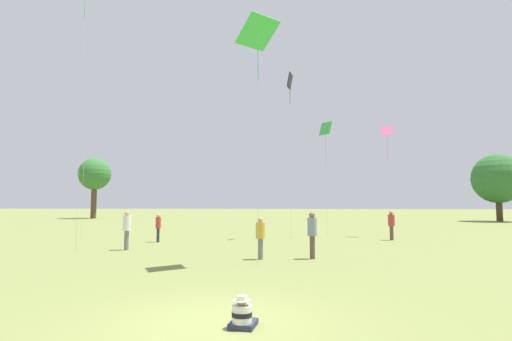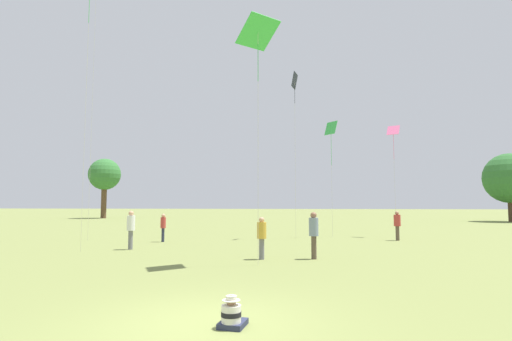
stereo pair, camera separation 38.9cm
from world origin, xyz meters
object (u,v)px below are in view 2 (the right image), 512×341
person_standing_2 (163,225)px  kite_1 (295,85)px  person_standing_0 (262,234)px  seated_toddler (232,315)px  distant_tree_1 (105,175)px  person_standing_4 (131,226)px  kite_6 (331,132)px  distant_tree_0 (510,178)px  person_standing_1 (397,223)px  kite_3 (393,134)px  person_standing_3 (314,231)px  kite_7 (258,36)px

person_standing_2 → kite_1: (7.51, 3.07, 8.83)m
kite_1 → person_standing_0: bearing=50.3°
seated_toddler → distant_tree_1: (-28.29, 48.94, 6.18)m
person_standing_4 → seated_toddler: bearing=-82.0°
kite_6 → distant_tree_0: bearing=139.5°
kite_6 → distant_tree_0: (22.73, 24.32, -1.81)m
person_standing_4 → kite_6: 14.45m
person_standing_1 → person_standing_2: size_ratio=1.09×
kite_1 → kite_3: bearing=165.4°
person_standing_3 → distant_tree_1: distant_tree_1 is taller
person_standing_0 → kite_7: 7.60m
person_standing_0 → kite_3: size_ratio=0.22×
person_standing_1 → kite_7: size_ratio=0.19×
person_standing_3 → distant_tree_1: size_ratio=0.21×
kite_7 → person_standing_2: bearing=-49.3°
person_standing_0 → kite_7: bearing=3.2°
kite_3 → distant_tree_0: (18.56, 23.74, -1.64)m
person_standing_0 → kite_6: bearing=164.2°
kite_3 → person_standing_1: bearing=-30.3°
person_standing_3 → kite_7: size_ratio=0.21×
person_standing_4 → kite_3: kite_3 is taller
kite_6 → distant_tree_1: distant_tree_1 is taller
kite_3 → person_standing_2: bearing=-89.2°
distant_tree_0 → distant_tree_1: 54.36m
person_standing_0 → person_standing_1: person_standing_1 is taller
kite_3 → distant_tree_0: bearing=122.4°
person_standing_0 → kite_6: kite_6 is taller
person_standing_2 → distant_tree_1: 40.49m
person_standing_4 → distant_tree_0: (32.81, 32.81, 4.10)m
distant_tree_1 → person_standing_2: bearing=-57.6°
person_standing_4 → kite_7: bearing=-55.7°
person_standing_0 → person_standing_4: person_standing_4 is taller
person_standing_1 → person_standing_2: bearing=-37.0°
person_standing_1 → kite_7: 14.67m
distant_tree_1 → person_standing_4: bearing=-60.5°
kite_6 → kite_7: 13.15m
distant_tree_1 → person_standing_3: bearing=-53.2°
seated_toddler → distant_tree_0: 51.29m
seated_toddler → kite_7: (-0.36, 7.11, 8.19)m
person_standing_3 → kite_6: size_ratio=0.24×
person_standing_0 → distant_tree_1: (-27.90, 40.29, 5.42)m
person_standing_1 → distant_tree_0: (19.07, 26.45, 4.17)m
seated_toddler → kite_6: size_ratio=0.08×
distant_tree_1 → kite_7: bearing=-56.3°
person_standing_4 → kite_1: (7.72, 6.92, 8.70)m
person_standing_3 → kite_3: kite_3 is taller
person_standing_0 → person_standing_1: 11.45m
person_standing_3 → kite_1: bearing=-149.2°
kite_3 → kite_7: 15.32m
person_standing_2 → distant_tree_1: (-21.52, 33.87, 5.44)m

